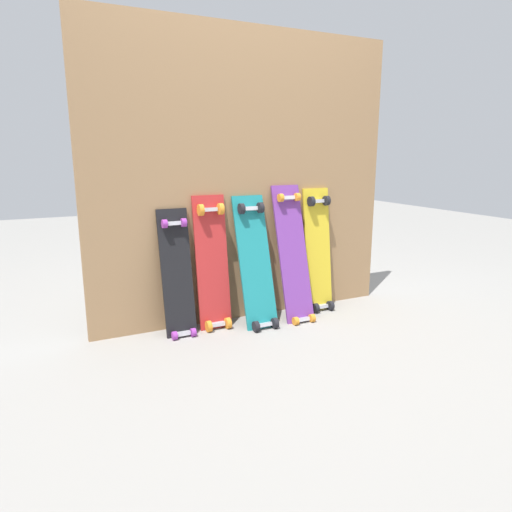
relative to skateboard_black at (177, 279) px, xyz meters
The scene contains 7 objects.
ground_plane 0.63m from the skateboard_black, ahead, with size 12.00×12.00×0.00m, color gray.
plywood_wall_panel 0.79m from the skateboard_black, 11.90° to the left, with size 2.10×0.04×1.87m, color #99724C.
skateboard_black is the anchor object (origin of this frame).
skateboard_red 0.24m from the skateboard_black, ahead, with size 0.21×0.19×0.91m.
skateboard_teal 0.51m from the skateboard_black, ahead, with size 0.22×0.32×0.90m.
skateboard_purple 0.79m from the skateboard_black, ahead, with size 0.21×0.32×0.96m.
skateboard_yellow 1.03m from the skateboard_black, ahead, with size 0.20×0.19×0.92m.
Camera 1 is at (-1.27, -2.69, 1.11)m, focal length 32.25 mm.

